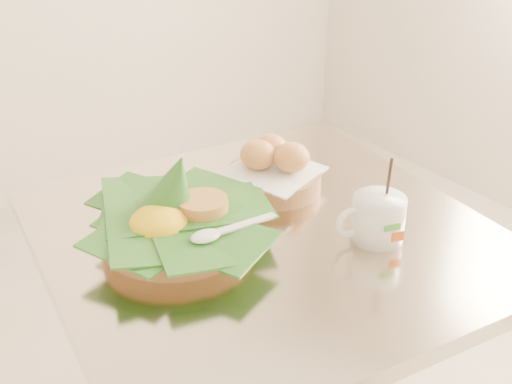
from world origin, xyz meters
TOP-DOWN VIEW (x-y plane):
  - cafe_table at (0.15, 0.03)m, footprint 0.77×0.77m
  - rice_basket at (0.02, 0.09)m, footprint 0.31×0.31m
  - bread_basket at (0.25, 0.15)m, footprint 0.19×0.19m
  - coffee_mug at (0.28, -0.09)m, footprint 0.12×0.09m

SIDE VIEW (x-z plane):
  - cafe_table at x=0.15m, z-range 0.15..0.90m
  - bread_basket at x=0.25m, z-range 0.74..0.83m
  - coffee_mug at x=0.28m, z-range 0.72..0.86m
  - rice_basket at x=0.02m, z-range 0.71..0.87m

